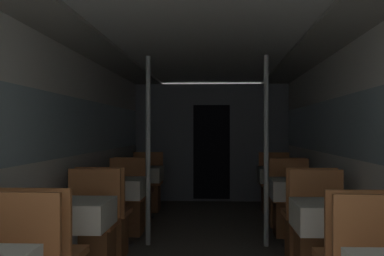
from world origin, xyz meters
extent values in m
cube|color=silver|center=(-1.38, 3.64, 1.03)|extent=(0.05, 10.09, 2.06)
cube|color=silver|center=(-1.36, 3.64, 1.29)|extent=(0.03, 9.28, 0.60)
cube|color=silver|center=(1.38, 3.64, 1.03)|extent=(0.05, 10.09, 2.06)
cube|color=silver|center=(1.36, 3.64, 1.29)|extent=(0.03, 9.28, 0.60)
cube|color=silver|center=(0.00, 3.64, 2.11)|extent=(2.75, 10.09, 0.04)
cube|color=#999993|center=(-1.13, 3.64, 2.08)|extent=(0.50, 9.68, 0.03)
cube|color=#999993|center=(1.13, 3.64, 2.08)|extent=(0.50, 9.68, 0.03)
cube|color=slate|center=(0.00, 7.88, 1.03)|extent=(2.70, 0.08, 2.06)
cube|color=black|center=(0.00, 7.84, 0.87)|extent=(0.64, 0.01, 1.65)
cube|color=#D17A42|center=(-0.99, 1.41, 0.68)|extent=(0.47, 0.04, 0.44)
cylinder|color=#B7B7BC|center=(-0.99, 2.43, 0.36)|extent=(0.12, 0.12, 0.68)
cube|color=#93704C|center=(-0.99, 2.43, 0.71)|extent=(0.57, 0.57, 0.02)
cube|color=white|center=(-0.99, 2.43, 0.62)|extent=(0.61, 0.61, 0.20)
cube|color=#D17A42|center=(-0.99, 1.84, 0.44)|extent=(0.47, 0.47, 0.05)
cube|color=#D17A42|center=(-0.99, 1.63, 0.68)|extent=(0.47, 0.04, 0.44)
cube|color=#9C5B31|center=(-0.99, 3.01, 0.21)|extent=(0.40, 0.40, 0.42)
cube|color=#D17A42|center=(-0.99, 3.01, 0.44)|extent=(0.47, 0.47, 0.05)
cube|color=#D17A42|center=(-0.99, 3.23, 0.68)|extent=(0.47, 0.04, 0.44)
cylinder|color=#4C4C51|center=(-0.99, 4.25, 0.01)|extent=(0.38, 0.38, 0.01)
cylinder|color=#B7B7BC|center=(-0.99, 4.25, 0.36)|extent=(0.12, 0.12, 0.68)
cube|color=#93704C|center=(-0.99, 4.25, 0.71)|extent=(0.57, 0.57, 0.02)
cube|color=white|center=(-0.99, 4.25, 0.62)|extent=(0.61, 0.61, 0.20)
cube|color=#9C5B31|center=(-0.99, 3.66, 0.21)|extent=(0.40, 0.40, 0.42)
cube|color=#D17A42|center=(-0.99, 3.66, 0.44)|extent=(0.47, 0.47, 0.05)
cube|color=#D17A42|center=(-0.99, 3.44, 0.68)|extent=(0.47, 0.04, 0.44)
cube|color=#9C5B31|center=(-0.99, 4.83, 0.21)|extent=(0.40, 0.40, 0.42)
cube|color=#D17A42|center=(-0.99, 4.83, 0.44)|extent=(0.47, 0.47, 0.05)
cube|color=#D17A42|center=(-0.99, 5.05, 0.68)|extent=(0.47, 0.04, 0.44)
cylinder|color=silver|center=(-0.64, 4.25, 1.03)|extent=(0.05, 0.05, 2.06)
cylinder|color=#4C4C51|center=(-0.99, 6.06, 0.01)|extent=(0.38, 0.38, 0.01)
cylinder|color=#B7B7BC|center=(-0.99, 6.06, 0.36)|extent=(0.12, 0.12, 0.68)
cube|color=#93704C|center=(-0.99, 6.06, 0.71)|extent=(0.57, 0.57, 0.02)
cube|color=white|center=(-0.99, 6.06, 0.62)|extent=(0.61, 0.61, 0.20)
cube|color=#9C5B31|center=(-0.99, 5.48, 0.21)|extent=(0.40, 0.40, 0.42)
cube|color=#D17A42|center=(-0.99, 5.48, 0.44)|extent=(0.47, 0.47, 0.05)
cube|color=#D17A42|center=(-0.99, 5.26, 0.68)|extent=(0.47, 0.04, 0.44)
cube|color=#9C5B31|center=(-0.99, 6.65, 0.21)|extent=(0.40, 0.40, 0.42)
cube|color=#D17A42|center=(-0.99, 6.65, 0.44)|extent=(0.47, 0.47, 0.05)
cube|color=#D17A42|center=(-0.99, 6.87, 0.68)|extent=(0.47, 0.04, 0.44)
cube|color=#D17A42|center=(0.99, 1.41, 0.68)|extent=(0.47, 0.04, 0.44)
cylinder|color=#B7B7BC|center=(0.99, 2.43, 0.36)|extent=(0.12, 0.12, 0.68)
cube|color=#93704C|center=(0.99, 2.43, 0.71)|extent=(0.57, 0.57, 0.02)
cube|color=white|center=(0.99, 2.43, 0.62)|extent=(0.61, 0.61, 0.20)
cube|color=#D17A42|center=(0.99, 1.63, 0.68)|extent=(0.47, 0.04, 0.44)
cube|color=#9C5B31|center=(0.99, 3.01, 0.21)|extent=(0.40, 0.40, 0.42)
cube|color=#D17A42|center=(0.99, 3.01, 0.44)|extent=(0.47, 0.47, 0.05)
cube|color=#D17A42|center=(0.99, 3.23, 0.68)|extent=(0.47, 0.04, 0.44)
cylinder|color=#4C4C51|center=(0.99, 4.25, 0.01)|extent=(0.38, 0.38, 0.01)
cylinder|color=#B7B7BC|center=(0.99, 4.25, 0.36)|extent=(0.12, 0.12, 0.68)
cube|color=#93704C|center=(0.99, 4.25, 0.71)|extent=(0.57, 0.57, 0.02)
cube|color=white|center=(0.99, 4.25, 0.62)|extent=(0.61, 0.61, 0.20)
cube|color=#9C5B31|center=(0.99, 3.66, 0.21)|extent=(0.40, 0.40, 0.42)
cube|color=#D17A42|center=(0.99, 3.66, 0.44)|extent=(0.47, 0.47, 0.05)
cube|color=#D17A42|center=(0.99, 3.44, 0.68)|extent=(0.47, 0.04, 0.44)
cube|color=#9C5B31|center=(0.99, 4.83, 0.21)|extent=(0.40, 0.40, 0.42)
cube|color=#D17A42|center=(0.99, 4.83, 0.44)|extent=(0.47, 0.47, 0.05)
cube|color=#D17A42|center=(0.99, 5.05, 0.68)|extent=(0.47, 0.04, 0.44)
cylinder|color=silver|center=(0.64, 4.25, 1.03)|extent=(0.05, 0.05, 2.06)
cylinder|color=#4C4C51|center=(0.99, 6.06, 0.01)|extent=(0.38, 0.38, 0.01)
cylinder|color=#B7B7BC|center=(0.99, 6.06, 0.36)|extent=(0.12, 0.12, 0.68)
cube|color=#93704C|center=(0.99, 6.06, 0.71)|extent=(0.57, 0.57, 0.02)
cube|color=white|center=(0.99, 6.06, 0.62)|extent=(0.61, 0.61, 0.20)
cube|color=#9C5B31|center=(0.99, 5.48, 0.21)|extent=(0.40, 0.40, 0.42)
cube|color=#D17A42|center=(0.99, 5.48, 0.44)|extent=(0.47, 0.47, 0.05)
cube|color=#D17A42|center=(0.99, 5.26, 0.68)|extent=(0.47, 0.04, 0.44)
cube|color=#9C5B31|center=(0.99, 6.65, 0.21)|extent=(0.40, 0.40, 0.42)
cube|color=#D17A42|center=(0.99, 6.65, 0.44)|extent=(0.47, 0.47, 0.05)
cube|color=#D17A42|center=(0.99, 6.87, 0.68)|extent=(0.47, 0.04, 0.44)
camera|label=1|loc=(0.13, -1.55, 1.25)|focal=50.00mm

